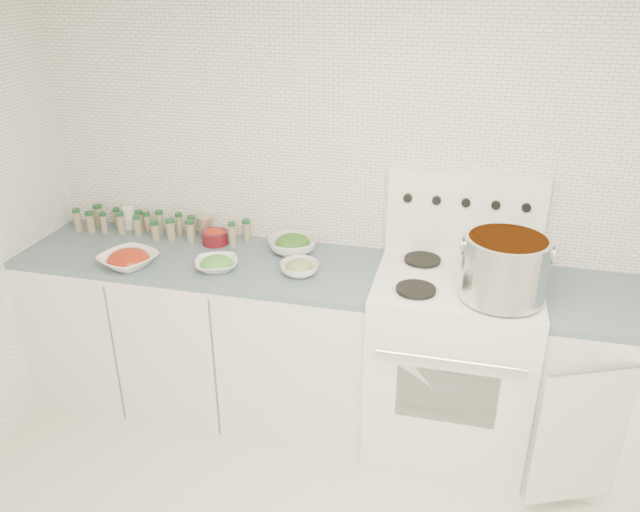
{
  "coord_description": "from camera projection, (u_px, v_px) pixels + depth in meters",
  "views": [
    {
      "loc": [
        0.47,
        -1.48,
        2.26
      ],
      "look_at": [
        -0.17,
        1.14,
        1.0
      ],
      "focal_mm": 35.0,
      "sensor_mm": 36.0,
      "label": 1
    }
  ],
  "objects": [
    {
      "name": "counter_left",
      "position": [
        206.0,
        331.0,
        3.4
      ],
      "size": [
        1.85,
        0.62,
        0.9
      ],
      "color": "white",
      "rests_on": "ground"
    },
    {
      "name": "tin_can",
      "position": [
        206.0,
        226.0,
        3.43
      ],
      "size": [
        0.11,
        0.11,
        0.11
      ],
      "primitive_type": "cylinder",
      "rotation": [
        0.0,
        0.0,
        0.28
      ],
      "color": "#AEA593",
      "rests_on": "counter_left"
    },
    {
      "name": "bowl_tomato",
      "position": [
        128.0,
        259.0,
        3.08
      ],
      "size": [
        0.34,
        0.34,
        0.09
      ],
      "color": "white",
      "rests_on": "counter_left"
    },
    {
      "name": "spice_cluster",
      "position": [
        148.0,
        224.0,
        3.44
      ],
      "size": [
        1.01,
        0.16,
        0.14
      ],
      "color": "gray",
      "rests_on": "counter_left"
    },
    {
      "name": "bowl_pepper",
      "position": [
        215.0,
        236.0,
        3.33
      ],
      "size": [
        0.14,
        0.14,
        0.09
      ],
      "color": "#550E16",
      "rests_on": "counter_left"
    },
    {
      "name": "counter_right",
      "position": [
        626.0,
        388.0,
        2.94
      ],
      "size": [
        0.89,
        0.79,
        0.9
      ],
      "color": "white",
      "rests_on": "ground"
    },
    {
      "name": "bowl_zucchini",
      "position": [
        299.0,
        268.0,
        3.01
      ],
      "size": [
        0.24,
        0.24,
        0.08
      ],
      "color": "white",
      "rests_on": "counter_left"
    },
    {
      "name": "stock_pot",
      "position": [
        505.0,
        265.0,
        2.66
      ],
      "size": [
        0.38,
        0.36,
        0.28
      ],
      "rotation": [
        0.0,
        0.0,
        -0.17
      ],
      "color": "silver",
      "rests_on": "stove"
    },
    {
      "name": "room_walls",
      "position": [
        283.0,
        248.0,
        1.7
      ],
      "size": [
        3.54,
        3.04,
        2.52
      ],
      "color": "white",
      "rests_on": "ground"
    },
    {
      "name": "bowl_snowpea",
      "position": [
        217.0,
        264.0,
        3.06
      ],
      "size": [
        0.27,
        0.27,
        0.07
      ],
      "color": "white",
      "rests_on": "counter_left"
    },
    {
      "name": "salt_canister",
      "position": [
        129.0,
        218.0,
        3.51
      ],
      "size": [
        0.08,
        0.08,
        0.13
      ],
      "primitive_type": "cylinder",
      "rotation": [
        0.0,
        0.0,
        0.4
      ],
      "color": "white",
      "rests_on": "counter_left"
    },
    {
      "name": "stove",
      "position": [
        450.0,
        356.0,
        3.09
      ],
      "size": [
        0.76,
        0.7,
        1.36
      ],
      "color": "white",
      "rests_on": "ground"
    },
    {
      "name": "bowl_broccoli",
      "position": [
        293.0,
        244.0,
        3.23
      ],
      "size": [
        0.26,
        0.26,
        0.1
      ],
      "color": "white",
      "rests_on": "counter_left"
    }
  ]
}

